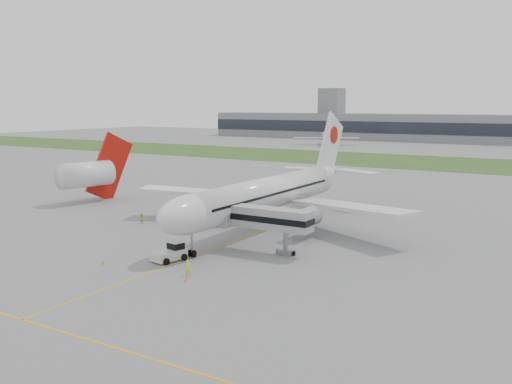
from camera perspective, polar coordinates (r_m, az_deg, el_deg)
The scene contains 14 objects.
ground at distance 85.35m, azimuth -0.24°, elevation -4.23°, with size 600.00×600.00×0.00m, color gray.
apron_markings at distance 81.24m, azimuth -2.09°, elevation -4.91°, with size 70.00×70.00×0.04m, color orange, non-canonical shape.
grass_strip at distance 196.71m, azimuth 18.38°, elevation 2.75°, with size 600.00×50.00×0.02m, color #25471A.
terminal_building at distance 304.12m, azimuth 23.16°, elevation 5.80°, with size 320.00×22.30×14.00m.
control_tower at distance 331.54m, azimuth 7.51°, elevation 5.41°, with size 12.00×12.00×56.00m, color gray, non-canonical shape.
airliner at distance 88.39m, azimuth 1.41°, elevation -0.04°, with size 48.13×53.95×17.88m.
pushback_tug at distance 71.90m, azimuth -8.52°, elevation -6.01°, with size 3.51×4.58×2.15m.
jet_bridge at distance 74.17m, azimuth 0.42°, elevation -2.61°, with size 13.33×3.92×6.17m.
safety_cone_left at distance 72.00m, azimuth -15.03°, elevation -6.80°, with size 0.38×0.38×0.52m, color orange.
safety_cone_right at distance 63.54m, azimuth -7.04°, elevation -8.66°, with size 0.37×0.37×0.51m, color orange.
ground_crew_near at distance 65.13m, azimuth -6.83°, elevation -7.56°, with size 0.71×0.46×1.94m, color #E1FF2A.
ground_crew_far at distance 94.12m, azimuth -11.33°, elevation -2.64°, with size 0.83×0.64×1.70m, color #A2CD22.
neighbor_aircraft at distance 116.71m, azimuth -16.36°, elevation 1.79°, with size 6.82×17.85×14.41m.
distant_aircraft_left at distance 272.18m, azimuth 7.01°, elevation 4.69°, with size 30.64×27.04×11.72m, color silver, non-canonical shape.
Camera 1 is at (43.47, -70.88, 19.26)m, focal length 40.00 mm.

